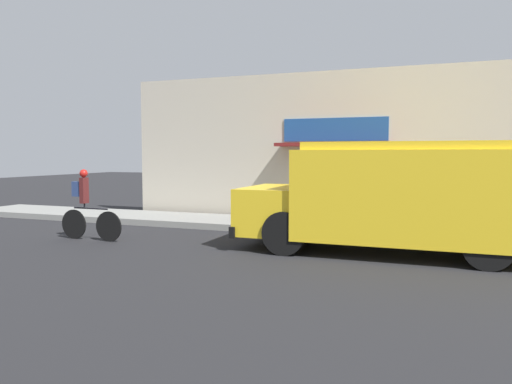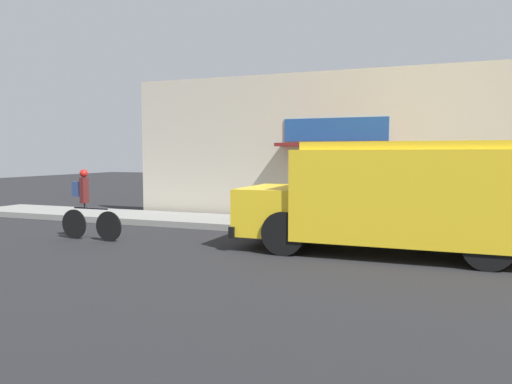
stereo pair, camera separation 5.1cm
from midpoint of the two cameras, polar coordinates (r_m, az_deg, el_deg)
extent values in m
plane|color=#232326|center=(12.36, 15.90, -5.48)|extent=(70.00, 70.00, 0.00)
cube|color=gray|center=(13.38, 16.34, -4.36)|extent=(28.00, 2.10, 0.18)
cube|color=beige|center=(14.58, 17.00, 4.85)|extent=(17.32, 0.18, 4.50)
cube|color=#1E4C93|center=(14.78, 9.10, 7.07)|extent=(3.07, 0.05, 0.67)
cube|color=maroon|center=(14.41, 8.77, 5.40)|extent=(3.22, 0.78, 0.10)
cube|color=yellow|center=(10.76, 18.20, -0.32)|extent=(4.87, 2.41, 1.85)
cube|color=yellow|center=(11.37, 2.44, -1.97)|extent=(1.33, 2.19, 1.02)
cube|color=yellow|center=(10.73, 18.33, 5.02)|extent=(4.48, 2.22, 0.16)
cube|color=black|center=(11.63, -0.45, -3.84)|extent=(0.14, 2.33, 0.24)
cube|color=red|center=(12.32, 12.34, 0.79)|extent=(0.03, 0.44, 0.44)
cylinder|color=black|center=(12.25, 6.25, -3.28)|extent=(0.91, 0.27, 0.91)
cylinder|color=black|center=(10.30, 3.33, -4.73)|extent=(0.91, 0.27, 0.91)
cylinder|color=black|center=(11.88, 24.42, -3.89)|extent=(0.91, 0.27, 0.91)
cylinder|color=black|center=(9.86, 25.12, -5.55)|extent=(0.91, 0.27, 0.91)
cylinder|color=black|center=(12.38, -16.37, -3.79)|extent=(0.72, 0.05, 0.72)
cylinder|color=black|center=(13.05, -19.96, -3.46)|extent=(0.72, 0.05, 0.72)
cylinder|color=black|center=(12.66, -18.26, -1.79)|extent=(0.99, 0.05, 0.04)
cylinder|color=black|center=(12.77, -18.89, -1.48)|extent=(0.04, 0.04, 0.12)
cube|color=#561E1E|center=(12.74, -18.93, 0.18)|extent=(0.12, 0.20, 0.62)
sphere|color=red|center=(12.72, -18.98, 2.03)|extent=(0.19, 0.19, 0.19)
cube|color=navy|center=(12.86, -19.57, 0.33)|extent=(0.26, 0.14, 0.36)
camera|label=1|loc=(0.03, -89.89, 0.01)|focal=35.00mm
camera|label=2|loc=(0.03, 90.11, -0.01)|focal=35.00mm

